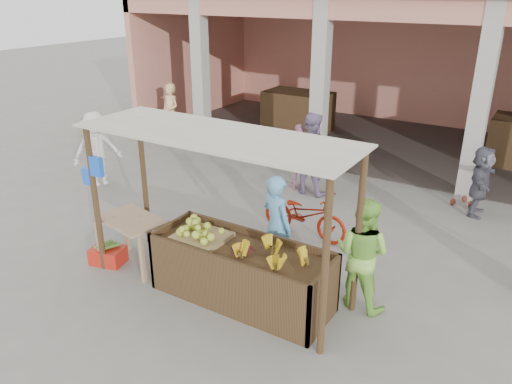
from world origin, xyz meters
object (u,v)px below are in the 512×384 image
Objects in this scene: fruit_stall at (242,275)px; vendor_blue at (277,223)px; motorcycle at (305,213)px; vendor_green at (362,251)px; red_crate at (108,255)px; side_table at (132,227)px.

vendor_blue reaches higher than fruit_stall.
vendor_blue reaches higher than motorcycle.
vendor_blue is 1.02× the size of vendor_green.
red_crate is at bearing -172.85° from fruit_stall.
fruit_stall is at bearing 15.96° from side_table.
side_table is 0.68× the size of motorcycle.
vendor_green is at bearing 26.82° from side_table.
vendor_blue is 1.03× the size of motorcycle.
side_table is 3.57m from vendor_green.
fruit_stall is 4.98× the size of red_crate.
motorcycle is (-0.19, 1.35, -0.43)m from vendor_blue.
red_crate is 2.84m from vendor_blue.
vendor_blue is 1.43m from motorcycle.
vendor_blue is at bearing 85.63° from fruit_stall.
fruit_stall is at bearing 33.03° from vendor_green.
fruit_stall is at bearing -6.71° from red_crate.
vendor_green reaches higher than side_table.
fruit_stall is 1.72m from vendor_green.
side_table is 0.66× the size of vendor_blue.
red_crate is (-2.41, -0.30, -0.26)m from fruit_stall.
red_crate is 3.43m from motorcycle.
red_crate is at bearing 48.76° from vendor_blue.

